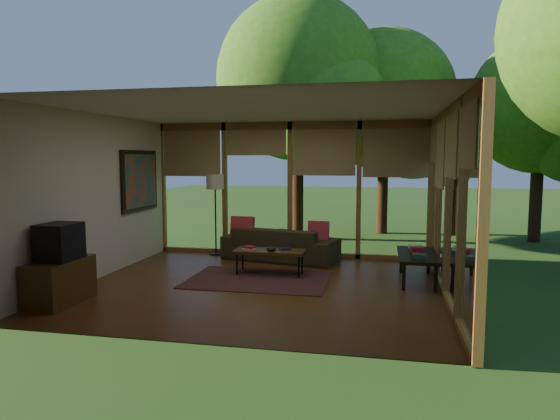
% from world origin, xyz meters
% --- Properties ---
extents(floor, '(5.50, 5.50, 0.00)m').
position_xyz_m(floor, '(0.00, 0.00, 0.00)').
color(floor, brown).
rests_on(floor, ground).
extents(ceiling, '(5.50, 5.50, 0.00)m').
position_xyz_m(ceiling, '(0.00, 0.00, 2.70)').
color(ceiling, white).
rests_on(ceiling, ground).
extents(wall_left, '(0.04, 5.00, 2.70)m').
position_xyz_m(wall_left, '(-2.75, 0.00, 1.35)').
color(wall_left, beige).
rests_on(wall_left, ground).
extents(wall_front, '(5.50, 0.04, 2.70)m').
position_xyz_m(wall_front, '(0.00, -2.50, 1.35)').
color(wall_front, beige).
rests_on(wall_front, ground).
extents(window_wall_back, '(5.50, 0.12, 2.70)m').
position_xyz_m(window_wall_back, '(0.00, 2.50, 1.35)').
color(window_wall_back, '#9B6730').
rests_on(window_wall_back, ground).
extents(window_wall_right, '(0.12, 5.00, 2.70)m').
position_xyz_m(window_wall_right, '(2.75, 0.00, 1.35)').
color(window_wall_right, '#9B6730').
rests_on(window_wall_right, ground).
extents(tree_nw, '(3.97, 3.97, 5.88)m').
position_xyz_m(tree_nw, '(-0.22, 4.79, 3.89)').
color(tree_nw, '#321B12').
rests_on(tree_nw, ground).
extents(tree_ne, '(3.66, 3.66, 5.31)m').
position_xyz_m(tree_ne, '(1.83, 6.13, 3.47)').
color(tree_ne, '#321B12').
rests_on(tree_ne, ground).
extents(tree_far, '(3.25, 3.25, 4.87)m').
position_xyz_m(tree_far, '(5.41, 5.43, 3.23)').
color(tree_far, '#321B12').
rests_on(tree_far, ground).
extents(rug, '(2.27, 1.61, 0.01)m').
position_xyz_m(rug, '(-0.13, 0.36, 0.01)').
color(rug, brown).
rests_on(rug, floor).
extents(sofa, '(2.34, 1.31, 0.65)m').
position_xyz_m(sofa, '(-0.10, 2.00, 0.32)').
color(sofa, '#362F1B').
rests_on(sofa, floor).
extents(pillow_left, '(0.45, 0.24, 0.47)m').
position_xyz_m(pillow_left, '(-0.85, 1.95, 0.61)').
color(pillow_left, maroon).
rests_on(pillow_left, sofa).
extents(pillow_right, '(0.40, 0.21, 0.42)m').
position_xyz_m(pillow_right, '(0.65, 1.95, 0.58)').
color(pillow_right, maroon).
rests_on(pillow_right, sofa).
extents(ct_book_lower, '(0.23, 0.18, 0.03)m').
position_xyz_m(ct_book_lower, '(-0.38, 0.72, 0.44)').
color(ct_book_lower, beige).
rests_on(ct_book_lower, coffee_table).
extents(ct_book_upper, '(0.22, 0.19, 0.03)m').
position_xyz_m(ct_book_upper, '(-0.38, 0.72, 0.47)').
color(ct_book_upper, maroon).
rests_on(ct_book_upper, coffee_table).
extents(ct_book_side, '(0.22, 0.19, 0.03)m').
position_xyz_m(ct_book_side, '(0.22, 0.85, 0.44)').
color(ct_book_side, black).
rests_on(ct_book_side, coffee_table).
extents(ct_bowl, '(0.16, 0.16, 0.07)m').
position_xyz_m(ct_bowl, '(0.02, 0.67, 0.46)').
color(ct_bowl, black).
rests_on(ct_bowl, coffee_table).
extents(media_cabinet, '(0.50, 1.00, 0.60)m').
position_xyz_m(media_cabinet, '(-2.47, -1.45, 0.30)').
color(media_cabinet, '#503215').
rests_on(media_cabinet, floor).
extents(television, '(0.45, 0.55, 0.50)m').
position_xyz_m(television, '(-2.45, -1.45, 0.85)').
color(television, black).
rests_on(television, media_cabinet).
extents(console_book_a, '(0.23, 0.18, 0.07)m').
position_xyz_m(console_book_a, '(2.40, 0.38, 0.49)').
color(console_book_a, '#2C4E40').
rests_on(console_book_a, side_console).
extents(console_book_b, '(0.22, 0.17, 0.09)m').
position_xyz_m(console_book_b, '(2.40, 0.83, 0.50)').
color(console_book_b, maroon).
rests_on(console_book_b, side_console).
extents(console_book_c, '(0.25, 0.22, 0.06)m').
position_xyz_m(console_book_c, '(2.40, 1.23, 0.48)').
color(console_book_c, beige).
rests_on(console_book_c, side_console).
extents(floor_lamp, '(0.36, 0.36, 1.65)m').
position_xyz_m(floor_lamp, '(-1.51, 2.30, 1.41)').
color(floor_lamp, black).
rests_on(floor_lamp, floor).
extents(coffee_table, '(1.20, 0.50, 0.43)m').
position_xyz_m(coffee_table, '(-0.03, 0.77, 0.39)').
color(coffee_table, '#503215').
rests_on(coffee_table, floor).
extents(side_console, '(0.60, 1.40, 0.46)m').
position_xyz_m(side_console, '(2.40, 0.78, 0.41)').
color(side_console, black).
rests_on(side_console, floor).
extents(wall_painting, '(0.06, 1.35, 1.15)m').
position_xyz_m(wall_painting, '(-2.71, 1.40, 1.55)').
color(wall_painting, black).
rests_on(wall_painting, wall_left).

